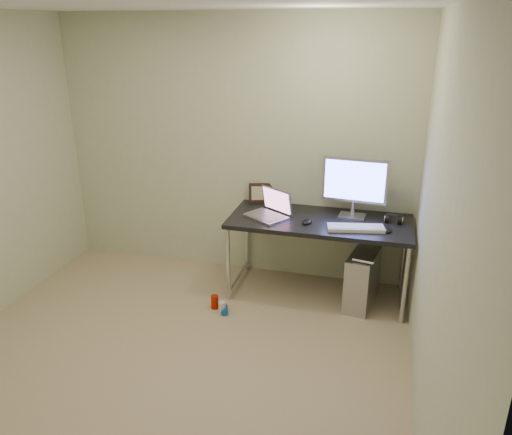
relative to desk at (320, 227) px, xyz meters
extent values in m
plane|color=tan|center=(-0.91, -1.40, -0.67)|extent=(3.50, 3.50, 0.00)
plane|color=silver|center=(-0.91, -1.40, 1.83)|extent=(3.50, 3.50, 0.00)
cube|color=beige|center=(-0.91, 0.35, 0.58)|extent=(3.50, 0.02, 2.50)
cube|color=beige|center=(0.84, -1.40, 0.58)|extent=(0.02, 3.50, 2.50)
cube|color=black|center=(0.00, 0.00, 0.06)|extent=(1.62, 0.71, 0.04)
cylinder|color=silver|center=(-0.77, -0.31, -0.32)|extent=(0.04, 0.04, 0.71)
cylinder|color=silver|center=(-0.77, 0.31, -0.32)|extent=(0.04, 0.04, 0.71)
cylinder|color=silver|center=(0.77, -0.31, -0.32)|extent=(0.04, 0.04, 0.71)
cylinder|color=silver|center=(0.77, 0.31, -0.32)|extent=(0.04, 0.04, 0.71)
cylinder|color=silver|center=(-0.77, 0.00, -0.59)|extent=(0.04, 0.63, 0.04)
cylinder|color=silver|center=(0.77, 0.00, -0.59)|extent=(0.04, 0.63, 0.04)
cube|color=#B4B4B9|center=(0.42, -0.09, -0.42)|extent=(0.30, 0.52, 0.51)
cylinder|color=#B8B7BF|center=(0.42, -0.30, -0.15)|extent=(0.18, 0.06, 0.02)
cylinder|color=#B8B7BF|center=(0.42, 0.11, -0.15)|extent=(0.18, 0.06, 0.02)
cylinder|color=black|center=(0.37, 0.30, -0.27)|extent=(0.01, 0.16, 0.69)
cylinder|color=black|center=(0.46, 0.28, -0.29)|extent=(0.02, 0.11, 0.71)
cylinder|color=#AE1604|center=(-0.84, -0.50, -0.61)|extent=(0.09, 0.09, 0.12)
cylinder|color=silver|center=(-0.75, -0.57, -0.62)|extent=(0.08, 0.08, 0.11)
cylinder|color=#1554B4|center=(-0.73, -0.56, -0.64)|extent=(0.09, 0.13, 0.06)
cube|color=#B8B7BF|center=(-0.48, -0.08, 0.09)|extent=(0.43, 0.40, 0.02)
cube|color=slate|center=(-0.48, -0.08, 0.10)|extent=(0.38, 0.35, 0.00)
cube|color=gray|center=(-0.41, 0.04, 0.21)|extent=(0.33, 0.23, 0.23)
cube|color=#804F6C|center=(-0.41, 0.03, 0.21)|extent=(0.29, 0.21, 0.20)
cube|color=#B8B7BF|center=(0.27, 0.14, 0.09)|extent=(0.24, 0.19, 0.02)
cylinder|color=#B8B7BF|center=(0.27, 0.16, 0.16)|extent=(0.04, 0.04, 0.13)
cube|color=#B8B7BF|center=(0.27, 0.15, 0.42)|extent=(0.58, 0.08, 0.40)
cube|color=#5866ED|center=(0.27, 0.13, 0.42)|extent=(0.53, 0.05, 0.35)
cube|color=silver|center=(0.33, -0.16, 0.09)|extent=(0.50, 0.24, 0.03)
ellipsoid|color=black|center=(0.59, -0.14, 0.09)|extent=(0.08, 0.11, 0.03)
ellipsoid|color=black|center=(-0.10, -0.12, 0.10)|extent=(0.11, 0.14, 0.04)
cylinder|color=black|center=(0.58, 0.09, 0.10)|extent=(0.04, 0.09, 0.09)
cylinder|color=black|center=(0.69, 0.09, 0.10)|extent=(0.04, 0.09, 0.09)
cube|color=black|center=(0.64, 0.09, 0.15)|extent=(0.12, 0.02, 0.01)
cube|color=black|center=(-0.63, 0.32, 0.17)|extent=(0.25, 0.13, 0.19)
cylinder|color=silver|center=(-0.34, 0.24, 0.12)|extent=(0.01, 0.01, 0.09)
cylinder|color=silver|center=(-0.34, 0.24, 0.18)|extent=(0.05, 0.04, 0.04)
camera|label=1|loc=(0.51, -4.16, 1.70)|focal=35.00mm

